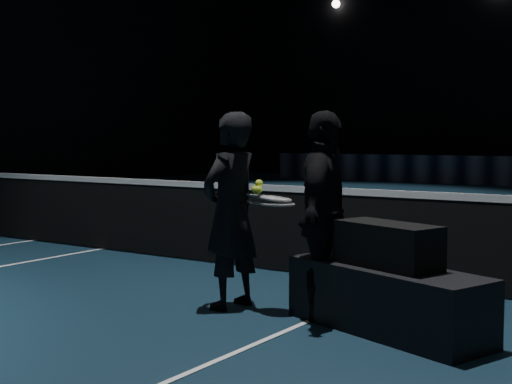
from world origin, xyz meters
TOP-DOWN VIEW (x-y plane):
  - floor at (0.00, 0.00)m, footprint 36.00×36.00m
  - court_lines at (0.00, 0.00)m, footprint 10.98×23.78m
  - net_mesh at (0.00, 0.00)m, footprint 12.80×0.02m
  - net_tape at (0.00, 0.00)m, footprint 12.80×0.03m
  - player_bench at (0.63, -1.61)m, footprint 1.75×1.07m
  - racket_bag at (0.63, -1.61)m, footprint 0.90×0.61m
  - bag_signature at (0.63, -1.79)m, footprint 0.37×0.13m
  - player_a at (-0.80, -1.65)m, footprint 0.46×0.65m
  - player_b at (0.05, -1.55)m, footprint 0.70×1.07m
  - racket_lower at (-0.35, -1.60)m, footprint 0.70×0.30m
  - racket_upper at (-0.40, -1.56)m, footprint 0.71×0.34m
  - tennis_balls at (-0.54, -1.62)m, footprint 0.12×0.10m

SIDE VIEW (x-z plane):
  - floor at x=0.00m, z-range 0.00..0.00m
  - court_lines at x=0.00m, z-range 0.00..0.01m
  - player_bench at x=0.63m, z-range 0.00..0.50m
  - net_mesh at x=0.00m, z-range 0.02..0.88m
  - racket_bag at x=0.63m, z-range 0.50..0.83m
  - bag_signature at x=0.63m, z-range 0.61..0.72m
  - player_a at x=-0.80m, z-range 0.00..1.69m
  - player_b at x=0.05m, z-range 0.00..1.69m
  - net_tape at x=0.00m, z-range 0.88..0.95m
  - racket_lower at x=-0.35m, z-range 0.90..0.93m
  - racket_upper at x=-0.40m, z-range 0.91..1.01m
  - tennis_balls at x=-0.54m, z-range 0.99..1.11m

